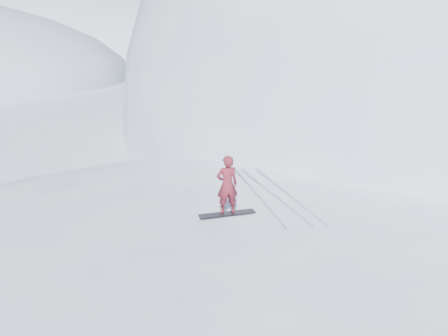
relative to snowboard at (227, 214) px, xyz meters
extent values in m
ellipsoid|color=white|center=(3.52, -0.23, -2.41)|extent=(36.00, 28.00, 4.80)
ellipsoid|color=white|center=(12.52, 16.77, -2.41)|extent=(28.00, 24.00, 18.00)
ellipsoid|color=white|center=(-37.48, 106.77, -2.41)|extent=(140.00, 90.00, 36.00)
ellipsoid|color=white|center=(0.52, 2.77, -2.41)|extent=(7.00, 6.30, 1.00)
cube|color=black|center=(0.00, 0.00, 0.00)|extent=(1.70, 0.63, 0.03)
imported|color=maroon|center=(0.00, 0.00, 0.88)|extent=(0.70, 0.53, 1.73)
cube|color=silver|center=(1.14, 1.74, 0.01)|extent=(0.83, 5.96, 0.04)
cube|color=silver|center=(1.64, 1.74, 0.01)|extent=(1.37, 5.87, 0.04)
cube|color=silver|center=(2.11, 1.74, 0.01)|extent=(1.19, 5.90, 0.04)
camera|label=1|loc=(-1.31, -13.43, 5.41)|focal=40.00mm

